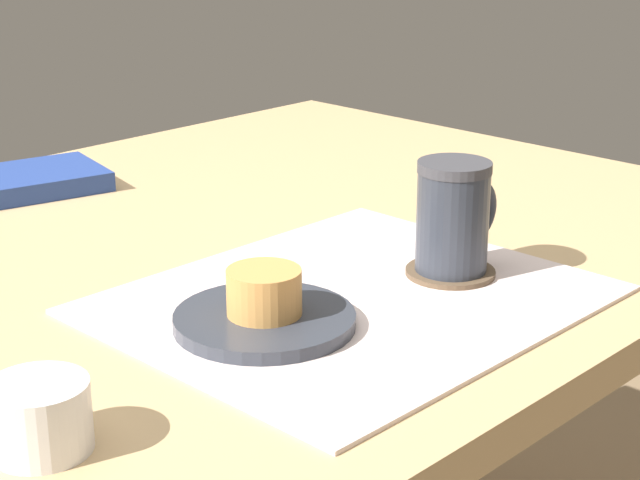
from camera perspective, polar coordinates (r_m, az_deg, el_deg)
dining_table at (r=1.13m, az=-7.83°, el=-4.34°), size 1.32×0.89×0.75m
placemat at (r=0.98m, az=1.69°, el=-3.19°), size 0.42×0.35×0.00m
pastry_plate at (r=0.91m, az=-2.97°, el=-4.29°), size 0.16×0.16×0.01m
pastry at (r=0.90m, az=-3.00°, el=-2.78°), size 0.06×0.06×0.04m
coffee_coaster at (r=1.04m, az=6.96°, el=-1.70°), size 0.09×0.09×0.00m
coffee_mug at (r=1.02m, az=7.18°, el=1.28°), size 0.10×0.07×0.11m
sugar_bowl at (r=0.75m, az=-14.72°, el=-9.10°), size 0.07×0.07×0.05m
small_book at (r=1.36m, az=-15.36°, el=3.04°), size 0.20×0.16×0.02m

